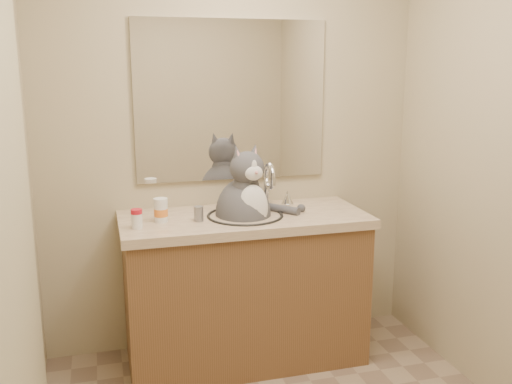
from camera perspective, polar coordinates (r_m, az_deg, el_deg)
room at (r=2.13m, az=5.26°, el=0.31°), size 2.22×2.52×2.42m
vanity at (r=3.24m, az=-1.15°, el=-9.28°), size 1.34×0.59×1.12m
mirror at (r=3.27m, az=-2.44°, el=9.09°), size 1.10×0.02×0.90m
shower_curtain at (r=2.16m, az=-23.07°, el=-5.17°), size 0.02×1.30×1.93m
cat at (r=3.10m, az=-1.14°, el=-1.71°), size 0.49×0.40×0.60m
pill_bottle_redcap at (r=2.91m, az=-11.84°, el=-2.63°), size 0.06×0.06×0.10m
pill_bottle_orange at (r=3.01m, az=-9.49°, el=-1.84°), size 0.08×0.08×0.12m
grey_canister at (r=3.00m, az=-5.76°, el=-2.18°), size 0.06×0.06×0.08m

